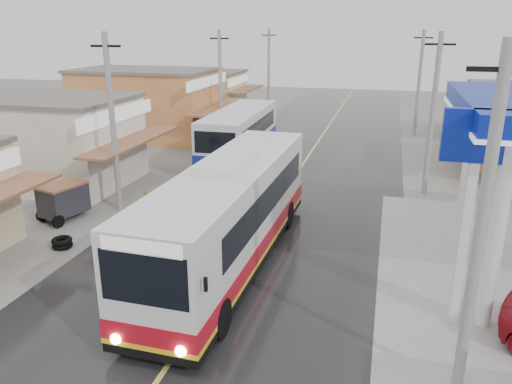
{
  "coord_description": "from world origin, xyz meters",
  "views": [
    {
      "loc": [
        4.89,
        -10.74,
        8.18
      ],
      "look_at": [
        -0.16,
        8.28,
        1.65
      ],
      "focal_mm": 35.0,
      "sensor_mm": 36.0,
      "label": 1
    }
  ],
  "objects_px": {
    "tyre_stack": "(62,243)",
    "coach_bus": "(231,214)",
    "tricycle_near": "(63,199)",
    "second_bus": "(240,135)",
    "cyclist": "(151,220)"
  },
  "relations": [
    {
      "from": "tyre_stack",
      "to": "coach_bus",
      "type": "bearing_deg",
      "value": 3.67
    },
    {
      "from": "coach_bus",
      "to": "tricycle_near",
      "type": "bearing_deg",
      "value": 166.69
    },
    {
      "from": "second_bus",
      "to": "tyre_stack",
      "type": "xyz_separation_m",
      "value": [
        -2.96,
        -14.23,
        -1.55
      ]
    },
    {
      "from": "coach_bus",
      "to": "cyclist",
      "type": "xyz_separation_m",
      "value": [
        -4.0,
        1.64,
        -1.25
      ]
    },
    {
      "from": "cyclist",
      "to": "second_bus",
      "type": "bearing_deg",
      "value": 77.83
    },
    {
      "from": "second_bus",
      "to": "tricycle_near",
      "type": "bearing_deg",
      "value": -113.11
    },
    {
      "from": "second_bus",
      "to": "tyre_stack",
      "type": "bearing_deg",
      "value": -102.74
    },
    {
      "from": "tyre_stack",
      "to": "tricycle_near",
      "type": "bearing_deg",
      "value": 122.96
    },
    {
      "from": "coach_bus",
      "to": "second_bus",
      "type": "bearing_deg",
      "value": 106.92
    },
    {
      "from": "tricycle_near",
      "to": "tyre_stack",
      "type": "bearing_deg",
      "value": -42.74
    },
    {
      "from": "cyclist",
      "to": "tyre_stack",
      "type": "bearing_deg",
      "value": -154.74
    },
    {
      "from": "cyclist",
      "to": "coach_bus",
      "type": "bearing_deg",
      "value": -33.59
    },
    {
      "from": "coach_bus",
      "to": "second_bus",
      "type": "xyz_separation_m",
      "value": [
        -3.83,
        13.8,
        -0.15
      ]
    },
    {
      "from": "second_bus",
      "to": "cyclist",
      "type": "height_order",
      "value": "second_bus"
    },
    {
      "from": "tricycle_near",
      "to": "second_bus",
      "type": "bearing_deg",
      "value": 82.16
    }
  ]
}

